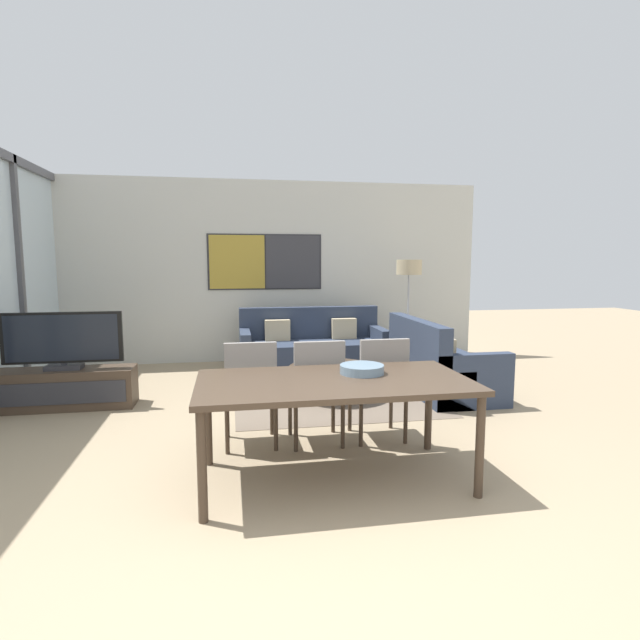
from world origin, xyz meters
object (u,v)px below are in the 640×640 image
Objects in this scene: fruit_bowl at (362,368)px; floor_lamp at (409,275)px; television at (63,341)px; coffee_table at (333,374)px; dining_chair_centre at (317,386)px; sofa_side at (438,369)px; sofa_main at (312,350)px; dining_table at (334,388)px; dining_chair_left at (251,388)px; tv_console at (66,389)px; dining_chair_right at (380,383)px.

floor_lamp is at bearing 64.73° from fruit_bowl.
television is 2.96m from coffee_table.
dining_chair_centre is at bearing 113.73° from fruit_bowl.
sofa_side is 1.58× the size of coffee_table.
coffee_table is at bearing -90.00° from sofa_main.
sofa_side reaches higher than dining_table.
dining_chair_left reaches higher than sofa_main.
fruit_bowl is (0.24, 0.14, 0.10)m from dining_table.
fruit_bowl is (-0.20, -2.06, 0.52)m from coffee_table.
tv_console is 2.93m from dining_chair_centre.
dining_chair_centre is 0.56m from dining_chair_right.
dining_chair_left and dining_chair_right have the same top height.
coffee_table is at bearing 55.31° from dining_chair_left.
dining_table is 0.30m from fruit_bowl.
tv_console is at bearing 137.89° from dining_table.
sofa_side is (4.21, -0.08, 0.07)m from tv_console.
sofa_side is 1.29m from coffee_table.
dining_chair_left is at bearing 143.34° from fruit_bowl.
television is (0.00, 0.00, 0.52)m from tv_console.
dining_chair_left is at bearing -130.31° from floor_lamp.
television is 3.67× the size of fruit_bowl.
television reaches higher than coffee_table.
sofa_side is 0.84× the size of dining_table.
dining_table is 0.72m from dining_chair_centre.
coffee_table is 1.52m from dining_chair_right.
floor_lamp reaches higher than sofa_main.
dining_chair_right is 0.58× the size of floor_lamp.
sofa_main is at bearing 178.76° from floor_lamp.
sofa_main is at bearing 90.00° from coffee_table.
sofa_main is 1.28× the size of sofa_side.
dining_table is at bearing -42.12° from television.
fruit_bowl is (-1.49, -2.01, 0.50)m from sofa_side.
dining_chair_centre reaches higher than dining_table.
sofa_main is at bearing 86.71° from fruit_bowl.
sofa_main is 3.01m from dining_chair_centre.
television is at bearing 137.88° from dining_table.
dining_chair_left reaches higher than dining_table.
coffee_table is 0.65× the size of floor_lamp.
dining_table is at bearing -96.94° from sofa_main.
dining_chair_right is at bearing -1.70° from dining_chair_left.
coffee_table is at bearing -0.73° from tv_console.
coffee_table is at bearing 94.42° from dining_chair_right.
dining_chair_centre is (-0.45, -1.50, 0.26)m from coffee_table.
coffee_table is 3.11× the size of fruit_bowl.
dining_chair_centre is at bearing -122.79° from floor_lamp.
coffee_table is 1.11× the size of dining_chair_right.
fruit_bowl reaches higher than dining_table.
dining_chair_centre is 2.80× the size of fruit_bowl.
dining_table is 1.22× the size of floor_lamp.
fruit_bowl is (-0.20, -3.52, 0.50)m from sofa_main.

